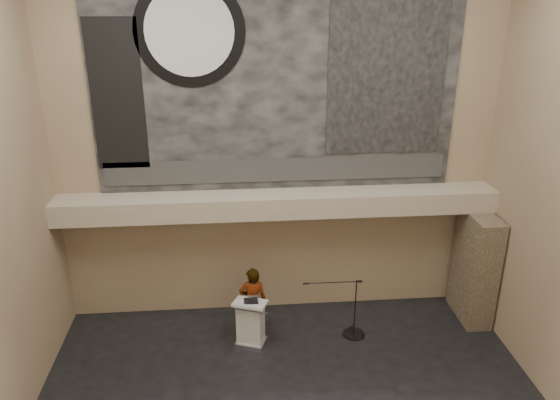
{
  "coord_description": "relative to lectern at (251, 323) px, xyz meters",
  "views": [
    {
      "loc": [
        -0.95,
        -7.83,
        7.67
      ],
      "look_at": [
        0.0,
        3.2,
        3.2
      ],
      "focal_mm": 35.0,
      "sensor_mm": 36.0,
      "label": 1
    }
  ],
  "objects": [
    {
      "name": "stone_pier",
      "position": [
        5.37,
        0.67,
        0.8
      ],
      "size": [
        0.6,
        1.4,
        2.7
      ],
      "primitive_type": "cube",
      "color": "#453A2A",
      "rests_on": "floor"
    },
    {
      "name": "wall_front",
      "position": [
        0.72,
        -6.48,
        3.7
      ],
      "size": [
        10.0,
        0.02,
        8.5
      ],
      "primitive_type": "cube",
      "color": "#8A7158",
      "rests_on": "floor"
    },
    {
      "name": "binder",
      "position": [
        0.02,
        -0.01,
        0.56
      ],
      "size": [
        0.32,
        0.26,
        0.04
      ],
      "primitive_type": "cube",
      "rotation": [
        0.0,
        0.0,
        0.04
      ],
      "color": "black",
      "rests_on": "lectern"
    },
    {
      "name": "banner_clock_face",
      "position": [
        -1.08,
        1.43,
        6.15
      ],
      "size": [
        1.84,
        0.02,
        1.84
      ],
      "primitive_type": "cylinder",
      "rotation": [
        1.57,
        0.0,
        0.0
      ],
      "color": "silver",
      "rests_on": "banner"
    },
    {
      "name": "sprinkler_right",
      "position": [
        2.62,
        1.07,
        2.12
      ],
      "size": [
        0.04,
        0.04,
        0.06
      ],
      "primitive_type": "cylinder",
      "color": "#B2893D",
      "rests_on": "soffit"
    },
    {
      "name": "banner_clock_rim",
      "position": [
        -1.08,
        1.45,
        6.15
      ],
      "size": [
        2.3,
        0.02,
        2.3
      ],
      "primitive_type": "cylinder",
      "rotation": [
        1.57,
        0.0,
        0.0
      ],
      "color": "black",
      "rests_on": "banner"
    },
    {
      "name": "soffit",
      "position": [
        0.72,
        1.12,
        2.4
      ],
      "size": [
        10.0,
        0.8,
        0.5
      ],
      "primitive_type": "cube",
      "color": "#9F927B",
      "rests_on": "wall_back"
    },
    {
      "name": "mic_stand",
      "position": [
        2.35,
        0.12,
        -0.34
      ],
      "size": [
        1.47,
        0.52,
        1.46
      ],
      "rotation": [
        0.0,
        0.0,
        -0.01
      ],
      "color": "black",
      "rests_on": "floor"
    },
    {
      "name": "banner_text_strip",
      "position": [
        0.72,
        1.45,
        3.1
      ],
      "size": [
        7.76,
        0.02,
        0.55
      ],
      "primitive_type": "cube",
      "color": "#2B2B2B",
      "rests_on": "banner"
    },
    {
      "name": "wall_back",
      "position": [
        0.72,
        1.52,
        3.7
      ],
      "size": [
        10.0,
        0.02,
        8.5
      ],
      "primitive_type": "cube",
      "color": "#8A7158",
      "rests_on": "floor"
    },
    {
      "name": "banner_building_print",
      "position": [
        3.12,
        1.45,
        5.25
      ],
      "size": [
        2.6,
        0.02,
        3.6
      ],
      "primitive_type": "cube",
      "color": "black",
      "rests_on": "banner"
    },
    {
      "name": "lectern",
      "position": [
        0.0,
        0.0,
        0.0
      ],
      "size": [
        0.84,
        0.72,
        1.13
      ],
      "rotation": [
        0.0,
        0.0,
        -0.35
      ],
      "color": "silver",
      "rests_on": "floor"
    },
    {
      "name": "papers",
      "position": [
        -0.08,
        -0.03,
        0.55
      ],
      "size": [
        0.3,
        0.35,
        0.0
      ],
      "primitive_type": "cube",
      "rotation": [
        0.0,
        0.0,
        0.38
      ],
      "color": "white",
      "rests_on": "lectern"
    },
    {
      "name": "sprinkler_left",
      "position": [
        -0.88,
        1.07,
        2.12
      ],
      "size": [
        0.04,
        0.04,
        0.06
      ],
      "primitive_type": "cylinder",
      "color": "#B2893D",
      "rests_on": "soffit"
    },
    {
      "name": "speaker_person",
      "position": [
        0.07,
        0.38,
        0.3
      ],
      "size": [
        0.64,
        0.44,
        1.71
      ],
      "primitive_type": "imported",
      "rotation": [
        0.0,
        0.0,
        3.09
      ],
      "color": "silver",
      "rests_on": "floor"
    },
    {
      "name": "banner",
      "position": [
        0.72,
        1.49,
        5.15
      ],
      "size": [
        8.0,
        0.05,
        5.0
      ],
      "primitive_type": "cube",
      "color": "black",
      "rests_on": "wall_back"
    },
    {
      "name": "banner_brick_print",
      "position": [
        -2.68,
        1.45,
        4.85
      ],
      "size": [
        1.1,
        0.02,
        3.2
      ],
      "primitive_type": "cube",
      "color": "black",
      "rests_on": "banner"
    }
  ]
}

